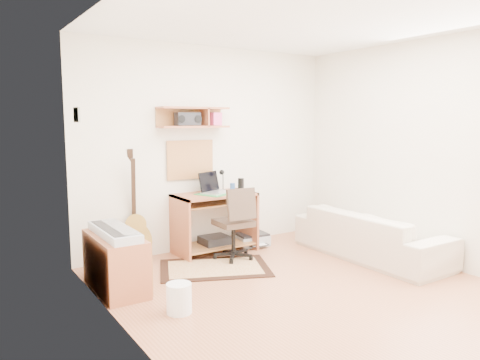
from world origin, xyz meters
TOP-DOWN VIEW (x-y plane):
  - floor at (0.00, 0.00)m, footprint 3.60×4.00m
  - ceiling at (0.00, 0.00)m, footprint 3.60×4.00m
  - back_wall at (0.00, 2.00)m, footprint 3.60×0.01m
  - left_wall at (-1.80, 0.00)m, footprint 0.01×4.00m
  - right_wall at (1.80, 0.00)m, footprint 0.01×4.00m
  - wall_shelf at (-0.30, 1.88)m, footprint 0.90×0.25m
  - cork_board at (-0.30, 1.98)m, footprint 0.64×0.03m
  - wall_photo at (-1.79, 1.50)m, footprint 0.02×0.20m
  - desk at (-0.10, 1.73)m, footprint 1.00×0.55m
  - laptop at (-0.07, 1.71)m, footprint 0.47×0.47m
  - speaker at (0.27, 1.68)m, footprint 0.08×0.08m
  - desk_lamp at (0.11, 1.87)m, footprint 0.09×0.09m
  - pencil_cup at (0.24, 1.83)m, footprint 0.07×0.07m
  - boombox at (-0.39, 1.87)m, footprint 0.30×0.14m
  - rug at (-0.44, 1.14)m, footprint 1.43×1.22m
  - task_chair at (-0.07, 1.33)m, footprint 0.48×0.48m
  - cabinet at (-1.58, 1.10)m, footprint 0.40×0.90m
  - music_keyboard at (-1.58, 1.10)m, footprint 0.28×0.88m
  - guitar at (-1.08, 1.86)m, footprint 0.41×0.31m
  - waste_basket at (-1.29, 0.26)m, footprint 0.25×0.25m
  - printer at (0.47, 1.72)m, footprint 0.44×0.36m
  - sofa at (1.38, 0.48)m, footprint 0.57×1.95m

SIDE VIEW (x-z plane):
  - floor at x=0.00m, z-range -0.01..0.00m
  - rug at x=-0.44m, z-range 0.00..0.02m
  - printer at x=0.47m, z-range 0.01..0.16m
  - waste_basket at x=-1.29m, z-range 0.00..0.26m
  - cabinet at x=-1.58m, z-range 0.00..0.55m
  - desk at x=-0.10m, z-range 0.00..0.75m
  - sofa at x=1.38m, z-range 0.00..0.76m
  - task_chair at x=-0.07m, z-range 0.00..0.89m
  - music_keyboard at x=-1.58m, z-range 0.55..0.63m
  - guitar at x=-1.08m, z-range 0.00..1.34m
  - pencil_cup at x=0.24m, z-range 0.75..0.85m
  - speaker at x=0.27m, z-range 0.75..0.92m
  - laptop at x=-0.07m, z-range 0.75..1.02m
  - desk_lamp at x=0.11m, z-range 0.75..1.03m
  - cork_board at x=-0.30m, z-range 0.92..1.42m
  - back_wall at x=0.00m, z-range 0.00..2.60m
  - left_wall at x=-1.80m, z-range 0.00..2.60m
  - right_wall at x=1.80m, z-range 0.00..2.60m
  - boombox at x=-0.39m, z-range 1.60..1.76m
  - wall_shelf at x=-0.30m, z-range 1.57..1.83m
  - wall_photo at x=-1.79m, z-range 1.65..1.79m
  - ceiling at x=0.00m, z-range 2.60..2.61m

